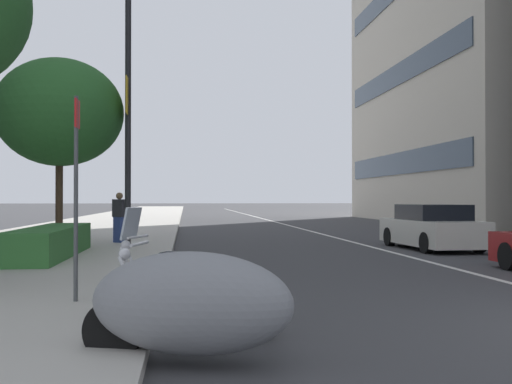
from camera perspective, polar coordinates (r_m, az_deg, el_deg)
sidewalk_right_plaza at (r=36.53m, az=-13.39°, el=-2.96°), size 160.00×8.00×0.15m
lane_centre_stripe at (r=41.71m, az=1.86°, el=-2.78°), size 110.00×0.16×0.01m
motorcycle_mid_row at (r=5.98m, az=-6.18°, el=-10.19°), size 1.36×2.12×1.09m
motorcycle_nearest_camera at (r=7.21m, az=-6.49°, el=-10.01°), size 0.73×2.04×1.09m
motorcycle_second_in_row at (r=8.36m, az=-7.11°, el=-8.53°), size 0.97×2.11×1.47m
car_mid_block_traffic at (r=20.23m, az=15.84°, el=-3.21°), size 4.51×1.97×1.40m
parking_sign_by_curb at (r=9.05m, az=-16.19°, el=1.15°), size 0.32×0.06×2.88m
street_lamp_with_banners at (r=19.34m, az=-10.82°, el=10.89°), size 1.26×2.24×9.04m
clipped_hedge_bed at (r=16.25m, az=-18.34°, el=-4.37°), size 5.61×1.10×0.73m
street_tree_near_plaza_corner at (r=19.86m, az=-17.61°, el=6.97°), size 3.84×3.84×5.68m
pedestrian_on_plaza at (r=20.83m, az=-12.45°, el=-2.28°), size 0.44×0.48×1.64m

